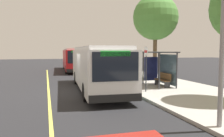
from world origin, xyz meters
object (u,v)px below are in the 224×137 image
(transit_bus_second, at_px, (74,59))
(pedestrian_commuter, at_px, (139,70))
(transit_bus_main, at_px, (97,67))
(route_sign_post, at_px, (146,63))
(waiting_bench, at_px, (163,80))

(transit_bus_second, height_order, pedestrian_commuter, transit_bus_second)
(transit_bus_main, height_order, transit_bus_second, same)
(transit_bus_second, relative_size, route_sign_post, 4.32)
(transit_bus_main, relative_size, transit_bus_second, 0.90)
(transit_bus_main, bearing_deg, route_sign_post, 48.66)
(waiting_bench, bearing_deg, transit_bus_second, -164.71)
(waiting_bench, distance_m, route_sign_post, 2.97)
(transit_bus_main, height_order, route_sign_post, same)
(transit_bus_main, relative_size, waiting_bench, 6.83)
(transit_bus_main, bearing_deg, waiting_bench, 82.11)
(waiting_bench, relative_size, pedestrian_commuter, 0.95)
(transit_bus_second, height_order, route_sign_post, same)
(route_sign_post, distance_m, pedestrian_commuter, 4.23)
(waiting_bench, height_order, pedestrian_commuter, pedestrian_commuter)
(waiting_bench, bearing_deg, pedestrian_commuter, -158.64)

